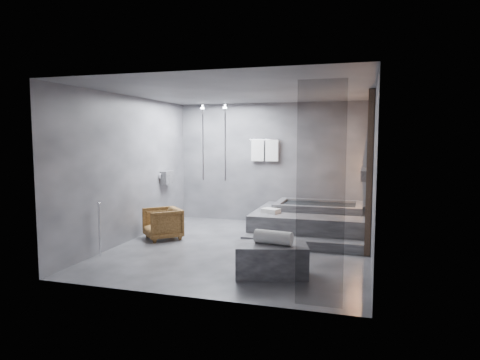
% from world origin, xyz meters
% --- Properties ---
extents(room, '(5.00, 5.04, 2.82)m').
position_xyz_m(room, '(0.40, 0.24, 1.73)').
color(room, '#303033').
rests_on(room, ground).
extents(tub_deck, '(2.20, 2.00, 0.50)m').
position_xyz_m(tub_deck, '(1.05, 1.45, 0.25)').
color(tub_deck, '#363639').
rests_on(tub_deck, ground).
extents(tub_step, '(2.20, 0.36, 0.18)m').
position_xyz_m(tub_step, '(1.05, 0.27, 0.09)').
color(tub_step, '#363639').
rests_on(tub_step, ground).
extents(concrete_bench, '(1.14, 0.81, 0.46)m').
position_xyz_m(concrete_bench, '(0.85, -1.37, 0.23)').
color(concrete_bench, '#343436').
rests_on(concrete_bench, ground).
extents(driftwood_chair, '(0.94, 0.94, 0.62)m').
position_xyz_m(driftwood_chair, '(-1.70, 0.23, 0.31)').
color(driftwood_chair, '#3F260F').
rests_on(driftwood_chair, ground).
extents(rolled_towel, '(0.58, 0.28, 0.20)m').
position_xyz_m(rolled_towel, '(0.88, -1.36, 0.56)').
color(rolled_towel, white).
rests_on(rolled_towel, concrete_bench).
extents(deck_towel, '(0.39, 0.33, 0.09)m').
position_xyz_m(deck_towel, '(0.33, 0.94, 0.54)').
color(deck_towel, silver).
rests_on(deck_towel, tub_deck).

